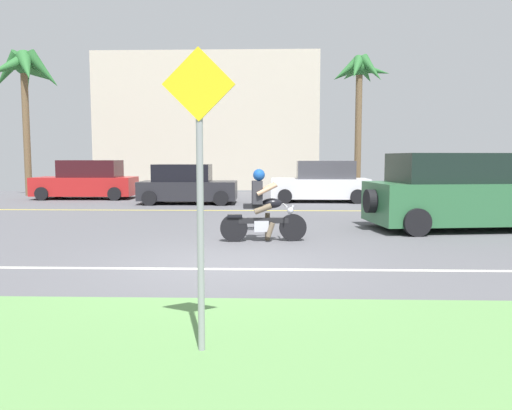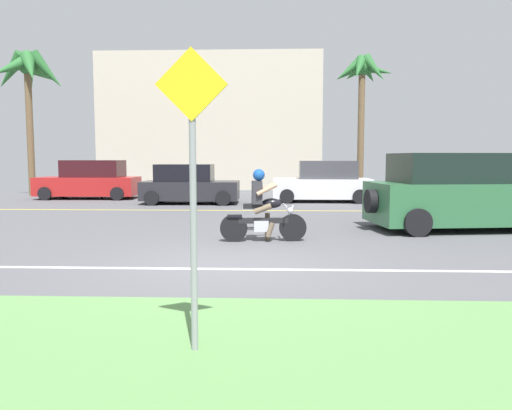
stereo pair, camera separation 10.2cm
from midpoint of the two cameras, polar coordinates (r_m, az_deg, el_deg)
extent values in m
cube|color=#545459|center=(11.26, -1.94, -3.70)|extent=(56.00, 30.00, 0.04)
cube|color=#5B8C4C|center=(4.41, -8.27, -17.77)|extent=(56.00, 3.80, 0.06)
cube|color=silver|center=(7.96, -3.53, -7.36)|extent=(50.40, 0.12, 0.01)
cube|color=yellow|center=(16.71, -0.71, -0.63)|extent=(50.40, 0.12, 0.01)
cylinder|color=black|center=(10.58, 3.99, -2.60)|extent=(0.59, 0.14, 0.58)
cylinder|color=black|center=(10.49, -2.84, -2.67)|extent=(0.59, 0.14, 0.58)
cylinder|color=#B7BAC1|center=(10.54, 3.47, -1.32)|extent=(0.26, 0.07, 0.51)
cube|color=black|center=(10.50, 0.59, -1.80)|extent=(1.06, 0.20, 0.12)
cube|color=#B7BAC1|center=(10.51, 0.33, -2.43)|extent=(0.33, 0.22, 0.23)
ellipsoid|color=black|center=(10.47, 1.54, 0.20)|extent=(0.43, 0.23, 0.21)
cube|color=black|center=(10.45, -0.47, -0.13)|extent=(0.48, 0.26, 0.10)
cube|color=black|center=(10.45, -2.74, -1.25)|extent=(0.32, 0.18, 0.06)
cylinder|color=#B7BAC1|center=(10.50, 3.06, -0.02)|extent=(0.09, 0.60, 0.03)
sphere|color=#B7BAC1|center=(10.53, 3.69, -0.65)|extent=(0.14, 0.14, 0.14)
cylinder|color=#B7BAC1|center=(10.62, -0.92, -2.72)|extent=(0.49, 0.11, 0.07)
cube|color=#2D2D33|center=(10.43, -0.15, 1.46)|extent=(0.24, 0.33, 0.48)
sphere|color=#194C9E|center=(10.41, 0.06, 3.48)|extent=(0.25, 0.25, 0.25)
cylinder|color=brown|center=(10.37, 0.53, -0.44)|extent=(0.40, 0.16, 0.24)
cylinder|color=brown|center=(10.56, 0.45, -0.33)|extent=(0.40, 0.16, 0.24)
cylinder|color=brown|center=(10.66, 1.05, -2.50)|extent=(0.12, 0.12, 0.59)
cylinder|color=brown|center=(10.42, 1.38, -2.88)|extent=(0.21, 0.13, 0.33)
cylinder|color=tan|center=(10.24, 1.00, 1.80)|extent=(0.44, 0.13, 0.27)
cylinder|color=tan|center=(10.63, 0.82, 1.93)|extent=(0.44, 0.13, 0.27)
cube|color=#2D663D|center=(13.33, 22.67, 0.30)|extent=(4.87, 2.59, 0.99)
cube|color=black|center=(13.25, 22.45, 3.97)|extent=(3.54, 2.14, 0.72)
cylinder|color=black|center=(11.75, 17.75, -1.90)|extent=(0.66, 0.30, 0.64)
cylinder|color=black|center=(13.58, 14.39, -0.86)|extent=(0.66, 0.30, 0.64)
cylinder|color=black|center=(15.07, 26.41, -0.65)|extent=(0.66, 0.30, 0.64)
cylinder|color=black|center=(12.36, 12.77, 0.44)|extent=(0.27, 0.60, 0.58)
cube|color=#AD1E1E|center=(22.78, -19.15, 2.06)|extent=(4.28, 1.85, 0.79)
cube|color=#351116|center=(22.67, -18.61, 3.98)|extent=(2.49, 1.56, 0.73)
cylinder|color=black|center=(23.18, -14.85, 1.56)|extent=(0.56, 0.19, 0.56)
cylinder|color=black|center=(24.17, -21.84, 1.51)|extent=(0.56, 0.19, 0.56)
cylinder|color=black|center=(21.49, -16.08, 1.25)|extent=(0.56, 0.19, 0.56)
cylinder|color=black|center=(22.56, -23.53, 1.19)|extent=(0.56, 0.19, 0.56)
cube|color=#232328|center=(19.43, -7.91, 1.67)|extent=(3.74, 1.78, 0.71)
cube|color=black|center=(19.44, -8.59, 3.68)|extent=(2.18, 1.51, 0.66)
cylinder|color=black|center=(18.86, -12.32, 0.78)|extent=(0.56, 0.19, 0.56)
cylinder|color=black|center=(18.44, -4.20, 0.79)|extent=(0.56, 0.19, 0.56)
cylinder|color=black|center=(20.53, -11.23, 1.17)|extent=(0.56, 0.19, 0.56)
cylinder|color=black|center=(20.15, -3.77, 1.18)|extent=(0.56, 0.19, 0.56)
cube|color=silver|center=(20.31, 7.14, 1.93)|extent=(3.93, 1.90, 0.78)
cube|color=#414147|center=(20.30, 7.83, 4.04)|extent=(2.29, 1.62, 0.72)
cylinder|color=black|center=(21.39, 10.70, 1.35)|extent=(0.56, 0.19, 0.56)
cylinder|color=black|center=(21.18, 3.14, 1.39)|extent=(0.56, 0.19, 0.56)
cylinder|color=black|center=(19.57, 11.44, 0.96)|extent=(0.56, 0.19, 0.56)
cylinder|color=black|center=(19.35, 3.19, 1.01)|extent=(0.56, 0.19, 0.56)
cube|color=#8C939E|center=(21.28, 22.01, 1.60)|extent=(3.71, 1.81, 0.68)
cube|color=#2D2F36|center=(21.18, 21.51, 3.37)|extent=(2.16, 1.55, 0.63)
cylinder|color=black|center=(20.02, 19.32, 0.86)|extent=(0.56, 0.19, 0.56)
cylinder|color=black|center=(21.00, 26.24, 0.81)|extent=(0.56, 0.19, 0.56)
cylinder|color=black|center=(21.71, 17.87, 1.24)|extent=(0.56, 0.19, 0.56)
cylinder|color=black|center=(22.62, 24.34, 1.17)|extent=(0.56, 0.19, 0.56)
cylinder|color=brown|center=(25.79, -24.99, 7.69)|extent=(0.31, 0.31, 6.03)
sphere|color=#28662D|center=(26.11, -25.27, 14.31)|extent=(0.81, 0.81, 0.81)
cone|color=#28662D|center=(25.83, -23.37, 14.00)|extent=(1.87, 0.95, 1.90)
cone|color=#28662D|center=(26.67, -23.84, 13.70)|extent=(1.35, 2.14, 1.14)
cone|color=#28662D|center=(26.92, -25.05, 13.57)|extent=(1.29, 1.95, 1.87)
cone|color=#28662D|center=(26.59, -26.78, 13.61)|extent=(1.86, 0.98, 1.91)
cone|color=#28662D|center=(25.57, -26.83, 13.96)|extent=(1.51, 2.13, 1.45)
cone|color=#28662D|center=(25.23, -25.00, 14.15)|extent=(1.65, 1.99, 1.73)
cylinder|color=brown|center=(23.09, 11.54, 8.14)|extent=(0.29, 0.29, 5.81)
sphere|color=#28662D|center=(23.41, 11.68, 15.25)|extent=(0.76, 0.76, 0.76)
cone|color=#28662D|center=(23.44, 13.27, 14.82)|extent=(1.52, 0.64, 0.79)
cone|color=#28662D|center=(23.95, 12.33, 14.63)|extent=(1.26, 1.50, 1.13)
cone|color=#28662D|center=(23.91, 10.81, 14.68)|extent=(1.06, 1.57, 0.86)
cone|color=#28662D|center=(23.65, 10.23, 14.79)|extent=(1.52, 1.26, 1.03)
cone|color=#28662D|center=(23.11, 10.22, 15.01)|extent=(1.52, 0.90, 1.24)
cone|color=#28662D|center=(22.77, 11.34, 15.14)|extent=(0.98, 1.48, 1.30)
cone|color=#28662D|center=(23.05, 13.04, 14.98)|extent=(1.31, 1.26, 1.38)
cylinder|color=gray|center=(4.36, -7.06, -3.74)|extent=(0.06, 0.06, 2.14)
cube|color=yellow|center=(4.33, -7.31, 13.60)|extent=(0.62, 0.03, 0.62)
cube|color=beige|center=(29.39, -5.50, 9.33)|extent=(12.45, 4.00, 7.56)
camera|label=1|loc=(0.05, -90.27, -0.03)|focal=34.79mm
camera|label=2|loc=(0.05, 89.73, 0.03)|focal=34.79mm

